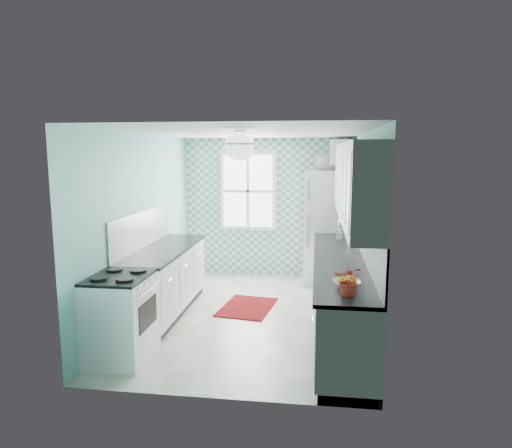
# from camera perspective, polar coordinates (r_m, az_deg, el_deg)

# --- Properties ---
(floor) EXTENTS (3.00, 4.40, 0.02)m
(floor) POSITION_cam_1_polar(r_m,az_deg,el_deg) (6.49, -0.74, -11.39)
(floor) COLOR beige
(floor) RESTS_ON ground
(ceiling) EXTENTS (3.00, 4.40, 0.02)m
(ceiling) POSITION_cam_1_polar(r_m,az_deg,el_deg) (6.09, -0.79, 11.43)
(ceiling) COLOR white
(ceiling) RESTS_ON wall_back
(wall_back) EXTENTS (3.00, 0.02, 2.50)m
(wall_back) POSITION_cam_1_polar(r_m,az_deg,el_deg) (8.34, 1.44, 2.08)
(wall_back) COLOR #71BBB1
(wall_back) RESTS_ON floor
(wall_front) EXTENTS (3.00, 0.02, 2.50)m
(wall_front) POSITION_cam_1_polar(r_m,az_deg,el_deg) (4.04, -5.34, -5.37)
(wall_front) COLOR #71BBB1
(wall_front) RESTS_ON floor
(wall_left) EXTENTS (0.02, 4.40, 2.50)m
(wall_left) POSITION_cam_1_polar(r_m,az_deg,el_deg) (6.56, -13.94, -0.06)
(wall_left) COLOR #71BBB1
(wall_left) RESTS_ON floor
(wall_right) EXTENTS (0.02, 4.40, 2.50)m
(wall_right) POSITION_cam_1_polar(r_m,az_deg,el_deg) (6.13, 13.33, -0.64)
(wall_right) COLOR #71BBB1
(wall_right) RESTS_ON floor
(accent_wall) EXTENTS (3.00, 0.01, 2.50)m
(accent_wall) POSITION_cam_1_polar(r_m,az_deg,el_deg) (8.32, 1.42, 2.06)
(accent_wall) COLOR #59A493
(accent_wall) RESTS_ON wall_back
(window) EXTENTS (1.04, 0.05, 1.44)m
(window) POSITION_cam_1_polar(r_m,az_deg,el_deg) (8.30, -1.00, 4.13)
(window) COLOR white
(window) RESTS_ON wall_back
(backsplash_right) EXTENTS (0.02, 3.60, 0.51)m
(backsplash_right) POSITION_cam_1_polar(r_m,az_deg,el_deg) (5.75, 13.48, -1.83)
(backsplash_right) COLOR white
(backsplash_right) RESTS_ON wall_right
(backsplash_left) EXTENTS (0.02, 2.15, 0.51)m
(backsplash_left) POSITION_cam_1_polar(r_m,az_deg,el_deg) (6.49, -13.98, -0.64)
(backsplash_left) COLOR white
(backsplash_left) RESTS_ON wall_left
(upper_cabinets_right) EXTENTS (0.33, 3.20, 0.90)m
(upper_cabinets_right) POSITION_cam_1_polar(r_m,az_deg,el_deg) (5.45, 12.36, 5.11)
(upper_cabinets_right) COLOR white
(upper_cabinets_right) RESTS_ON wall_right
(upper_cabinet_fridge) EXTENTS (0.40, 0.74, 0.40)m
(upper_cabinet_fridge) POSITION_cam_1_polar(r_m,az_deg,el_deg) (7.86, 10.74, 8.82)
(upper_cabinet_fridge) COLOR white
(upper_cabinet_fridge) RESTS_ON wall_right
(ceiling_light) EXTENTS (0.34, 0.34, 0.35)m
(ceiling_light) POSITION_cam_1_polar(r_m,az_deg,el_deg) (5.30, -2.06, 9.78)
(ceiling_light) COLOR silver
(ceiling_light) RESTS_ON ceiling
(base_cabinets_right) EXTENTS (0.60, 3.60, 0.90)m
(base_cabinets_right) POSITION_cam_1_polar(r_m,az_deg,el_deg) (5.91, 10.40, -8.90)
(base_cabinets_right) COLOR white
(base_cabinets_right) RESTS_ON floor
(countertop_right) EXTENTS (0.63, 3.60, 0.04)m
(countertop_right) POSITION_cam_1_polar(r_m,az_deg,el_deg) (5.78, 10.39, -4.46)
(countertop_right) COLOR black
(countertop_right) RESTS_ON base_cabinets_right
(base_cabinets_left) EXTENTS (0.60, 2.15, 0.90)m
(base_cabinets_left) POSITION_cam_1_polar(r_m,az_deg,el_deg) (6.55, -11.37, -7.14)
(base_cabinets_left) COLOR white
(base_cabinets_left) RESTS_ON floor
(countertop_left) EXTENTS (0.63, 2.15, 0.04)m
(countertop_left) POSITION_cam_1_polar(r_m,az_deg,el_deg) (6.43, -11.38, -3.13)
(countertop_left) COLOR black
(countertop_left) RESTS_ON base_cabinets_left
(fridge) EXTENTS (0.85, 0.84, 1.95)m
(fridge) POSITION_cam_1_polar(r_m,az_deg,el_deg) (7.95, 9.10, -0.37)
(fridge) COLOR white
(fridge) RESTS_ON floor
(stove) EXTENTS (0.61, 0.77, 0.92)m
(stove) POSITION_cam_1_polar(r_m,az_deg,el_deg) (5.27, -16.50, -10.96)
(stove) COLOR white
(stove) RESTS_ON floor
(sink) EXTENTS (0.43, 0.36, 0.53)m
(sink) POSITION_cam_1_polar(r_m,az_deg,el_deg) (6.59, 10.22, -2.67)
(sink) COLOR silver
(sink) RESTS_ON countertop_right
(rug) EXTENTS (0.83, 1.09, 0.02)m
(rug) POSITION_cam_1_polar(r_m,az_deg,el_deg) (6.78, -1.11, -10.34)
(rug) COLOR maroon
(rug) RESTS_ON floor
(dish_towel) EXTENTS (0.02, 0.21, 0.32)m
(dish_towel) POSITION_cam_1_polar(r_m,az_deg,el_deg) (6.56, 7.38, -6.74)
(dish_towel) COLOR #53BB9F
(dish_towel) RESTS_ON base_cabinets_right
(fruit_bowl) EXTENTS (0.31, 0.31, 0.07)m
(fruit_bowl) POSITION_cam_1_polar(r_m,az_deg,el_deg) (4.60, 11.31, -7.29)
(fruit_bowl) COLOR silver
(fruit_bowl) RESTS_ON countertop_right
(potted_plant) EXTENTS (0.31, 0.28, 0.29)m
(potted_plant) POSITION_cam_1_polar(r_m,az_deg,el_deg) (4.28, 11.61, -6.96)
(potted_plant) COLOR red
(potted_plant) RESTS_ON countertop_right
(soap_bottle) EXTENTS (0.11, 0.11, 0.21)m
(soap_bottle) POSITION_cam_1_polar(r_m,az_deg,el_deg) (7.06, 10.44, -1.02)
(soap_bottle) COLOR #9AABB2
(soap_bottle) RESTS_ON countertop_right
(microwave) EXTENTS (0.48, 0.34, 0.26)m
(microwave) POSITION_cam_1_polar(r_m,az_deg,el_deg) (7.85, 9.30, 7.61)
(microwave) COLOR silver
(microwave) RESTS_ON fridge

